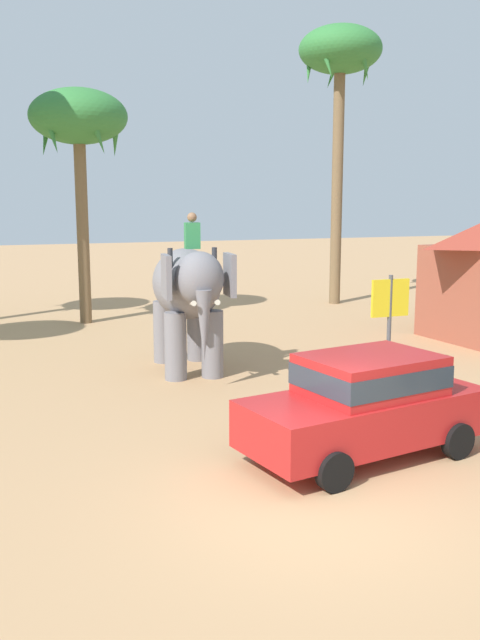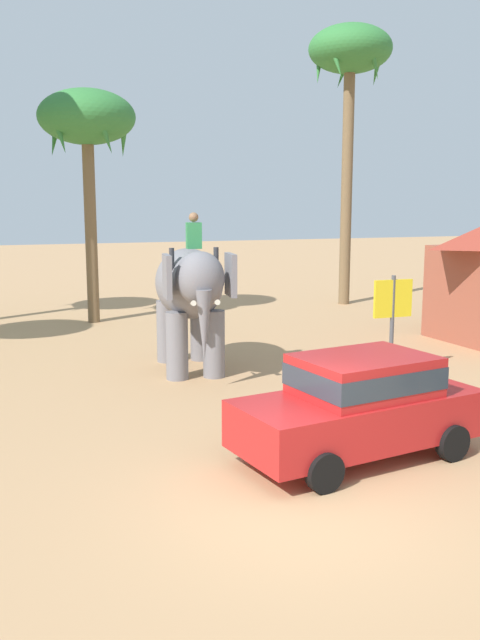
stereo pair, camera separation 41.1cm
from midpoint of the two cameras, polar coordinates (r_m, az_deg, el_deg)
name	(u,v)px [view 1 (the left image)]	position (r m, az deg, el deg)	size (l,w,h in m)	color
ground_plane	(318,512)	(9.82, 5.18, -15.36)	(120.00, 120.00, 0.00)	tan
car_sedan_foreground	(366,402)	(11.54, 9.29, -6.63)	(4.33, 2.40, 1.70)	red
elephant_with_mahout	(188,291)	(16.86, -4.97, 2.36)	(1.93, 3.95, 3.88)	slate
palm_tree_behind_elephant	(79,123)	(24.27, -13.57, 15.41)	(3.20, 3.20, 7.75)	brown
palm_tree_near_hut	(340,62)	(28.76, 7.76, 20.20)	(3.20, 3.20, 10.74)	brown
signboard_yellow	(390,305)	(17.01, 11.50, 1.24)	(1.00, 0.10, 2.40)	#4C4C51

